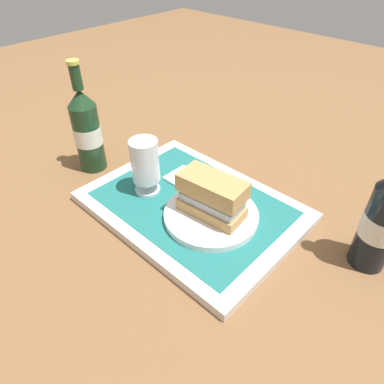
{
  "coord_description": "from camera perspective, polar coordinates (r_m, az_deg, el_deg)",
  "views": [
    {
      "loc": [
        -0.39,
        0.41,
        0.5
      ],
      "look_at": [
        0.0,
        0.0,
        0.05
      ],
      "focal_mm": 32.65,
      "sensor_mm": 36.0,
      "label": 1
    }
  ],
  "objects": [
    {
      "name": "second_bottle",
      "position": [
        0.66,
        28.85,
        -3.94
      ],
      "size": [
        0.07,
        0.07,
        0.27
      ],
      "color": "black",
      "rests_on": "ground_plane"
    },
    {
      "name": "tray",
      "position": [
        0.75,
        0.0,
        -2.4
      ],
      "size": [
        0.44,
        0.32,
        0.02
      ],
      "primitive_type": "cube",
      "color": "silver",
      "rests_on": "ground_plane"
    },
    {
      "name": "napkin_folded",
      "position": [
        0.8,
        -0.85,
        2.04
      ],
      "size": [
        0.09,
        0.07,
        0.01
      ],
      "primitive_type": "cube",
      "color": "white",
      "rests_on": "placemat"
    },
    {
      "name": "ground_plane",
      "position": [
        0.76,
        0.0,
        -2.97
      ],
      "size": [
        3.0,
        3.0,
        0.0
      ],
      "primitive_type": "plane",
      "color": "brown"
    },
    {
      "name": "placemat",
      "position": [
        0.74,
        0.0,
        -1.78
      ],
      "size": [
        0.38,
        0.27,
        0.0
      ],
      "primitive_type": "cube",
      "color": "#1E6B66",
      "rests_on": "tray"
    },
    {
      "name": "beer_bottle",
      "position": [
        0.87,
        -16.8,
        9.7
      ],
      "size": [
        0.07,
        0.07,
        0.27
      ],
      "color": "#19381E",
      "rests_on": "ground_plane"
    },
    {
      "name": "plate",
      "position": [
        0.7,
        3.12,
        -3.81
      ],
      "size": [
        0.19,
        0.19,
        0.01
      ],
      "primitive_type": "cylinder",
      "color": "white",
      "rests_on": "placemat"
    },
    {
      "name": "beer_glass",
      "position": [
        0.74,
        -7.64,
        4.4
      ],
      "size": [
        0.06,
        0.06,
        0.12
      ],
      "color": "silver",
      "rests_on": "placemat"
    },
    {
      "name": "sandwich",
      "position": [
        0.67,
        3.03,
        -0.53
      ],
      "size": [
        0.14,
        0.08,
        0.08
      ],
      "rotation": [
        0.0,
        0.0,
        0.11
      ],
      "color": "tan",
      "rests_on": "plate"
    }
  ]
}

